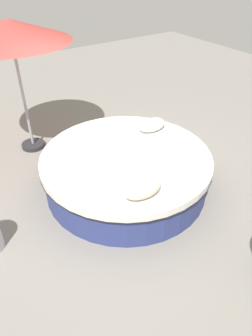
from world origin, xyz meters
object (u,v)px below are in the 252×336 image
at_px(throw_pillow_0, 142,188).
at_px(throw_pillow_1, 152,125).
at_px(patio_umbrella, 10,32).
at_px(round_bed, 126,171).

bearing_deg(throw_pillow_0, throw_pillow_1, -132.25).
bearing_deg(patio_umbrella, throw_pillow_0, 99.12).
xyz_separation_m(round_bed, throw_pillow_0, (0.35, 0.88, 0.41)).
bearing_deg(patio_umbrella, round_bed, 111.79).
height_order(round_bed, throw_pillow_0, throw_pillow_0).
height_order(round_bed, throw_pillow_1, throw_pillow_1).
distance_m(throw_pillow_1, patio_umbrella, 2.71).
bearing_deg(throw_pillow_1, round_bed, 25.93).
relative_size(round_bed, throw_pillow_1, 5.19).
xyz_separation_m(round_bed, throw_pillow_1, (-0.81, -0.39, 0.41)).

